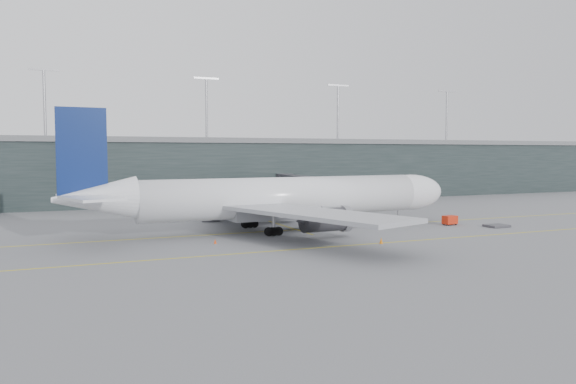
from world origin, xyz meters
name	(u,v)px	position (x,y,z in m)	size (l,w,h in m)	color
ground	(257,228)	(0.00, 0.00, 0.00)	(320.00, 320.00, 0.00)	slate
taxiline_a	(266,231)	(0.00, -4.00, 0.01)	(160.00, 0.25, 0.02)	gold
taxiline_b	(312,248)	(0.00, -20.00, 0.01)	(160.00, 0.25, 0.02)	gold
taxiline_lead_main	(246,214)	(5.00, 20.00, 0.01)	(0.25, 60.00, 0.02)	gold
terminal	(177,169)	(0.00, 58.00, 7.62)	(240.00, 36.00, 29.00)	#1C2727
main_aircraft	(282,198)	(2.73, -3.68, 4.94)	(62.66, 58.92, 17.59)	white
jet_bridge	(314,184)	(22.01, 24.85, 5.13)	(4.28, 44.91, 6.85)	#2D2D32
gse_cart	(450,220)	(30.27, -8.76, 0.86)	(2.40, 1.66, 1.54)	red
baggage_dolly	(497,226)	(35.52, -13.64, 0.21)	(3.42, 2.74, 0.34)	#3B3A40
uld_a	(208,217)	(-4.94, 10.81, 0.85)	(2.20, 2.01, 1.62)	#38383D
uld_b	(212,216)	(-4.07, 10.94, 1.03)	(2.19, 1.77, 1.96)	#38383D
uld_c	(238,215)	(0.69, 11.33, 0.97)	(2.39, 2.12, 1.84)	#38383D
cone_nose	(454,219)	(34.72, -4.54, 0.31)	(0.39, 0.39, 0.62)	#D4530B
cone_wing_stbd	(381,241)	(9.75, -20.37, 0.40)	(0.50, 0.50, 0.80)	orange
cone_wing_port	(279,217)	(7.90, 10.27, 0.39)	(0.48, 0.48, 0.77)	#FF400E
cone_tail	(215,241)	(-10.05, -11.95, 0.31)	(0.38, 0.38, 0.61)	#EA470D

